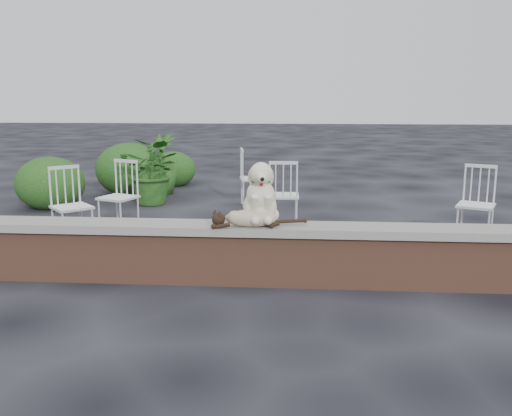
# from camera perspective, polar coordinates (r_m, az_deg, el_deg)

# --- Properties ---
(ground) EXTENTS (60.00, 60.00, 0.00)m
(ground) POSITION_cam_1_polar(r_m,az_deg,el_deg) (5.48, 1.12, -7.63)
(ground) COLOR black
(ground) RESTS_ON ground
(brick_wall) EXTENTS (6.00, 0.30, 0.50)m
(brick_wall) POSITION_cam_1_polar(r_m,az_deg,el_deg) (5.40, 1.13, -5.12)
(brick_wall) COLOR brown
(brick_wall) RESTS_ON ground
(capstone) EXTENTS (6.20, 0.40, 0.08)m
(capstone) POSITION_cam_1_polar(r_m,az_deg,el_deg) (5.33, 1.14, -2.14)
(capstone) COLOR slate
(capstone) RESTS_ON brick_wall
(dog) EXTENTS (0.47, 0.58, 0.62)m
(dog) POSITION_cam_1_polar(r_m,az_deg,el_deg) (5.32, 0.42, 1.67)
(dog) COLOR beige
(dog) RESTS_ON capstone
(cat) EXTENTS (1.09, 0.40, 0.18)m
(cat) POSITION_cam_1_polar(r_m,az_deg,el_deg) (5.22, -0.57, -0.95)
(cat) COLOR tan
(cat) RESTS_ON capstone
(chair_e) EXTENTS (0.65, 0.65, 0.94)m
(chair_e) POSITION_cam_1_polar(r_m,az_deg,el_deg) (9.10, -0.25, 3.14)
(chair_e) COLOR white
(chair_e) RESTS_ON ground
(chair_a) EXTENTS (0.79, 0.79, 0.94)m
(chair_a) POSITION_cam_1_polar(r_m,az_deg,el_deg) (7.14, -18.30, 0.22)
(chair_a) COLOR white
(chair_a) RESTS_ON ground
(chair_b) EXTENTS (0.73, 0.73, 0.94)m
(chair_b) POSITION_cam_1_polar(r_m,az_deg,el_deg) (7.64, -13.90, 1.17)
(chair_b) COLOR white
(chair_b) RESTS_ON ground
(chair_c) EXTENTS (0.58, 0.58, 0.94)m
(chair_c) POSITION_cam_1_polar(r_m,az_deg,el_deg) (7.58, 2.78, 1.42)
(chair_c) COLOR white
(chair_c) RESTS_ON ground
(chair_d) EXTENTS (0.74, 0.74, 0.94)m
(chair_d) POSITION_cam_1_polar(r_m,az_deg,el_deg) (7.41, 21.54, 0.39)
(chair_d) COLOR white
(chair_d) RESTS_ON ground
(potted_plant_a) EXTENTS (1.15, 1.05, 1.10)m
(potted_plant_a) POSITION_cam_1_polar(r_m,az_deg,el_deg) (9.38, -10.43, 3.70)
(potted_plant_a) COLOR #134315
(potted_plant_a) RESTS_ON ground
(potted_plant_b) EXTENTS (0.87, 0.87, 1.11)m
(potted_plant_b) POSITION_cam_1_polar(r_m,az_deg,el_deg) (10.33, -9.77, 4.45)
(potted_plant_b) COLOR #134315
(potted_plant_b) RESTS_ON ground
(shrubbery) EXTENTS (2.47, 3.30, 0.99)m
(shrubbery) POSITION_cam_1_polar(r_m,az_deg,el_deg) (10.33, -14.18, 3.41)
(shrubbery) COLOR #134315
(shrubbery) RESTS_ON ground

